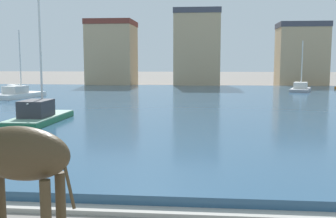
% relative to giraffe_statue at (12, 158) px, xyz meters
% --- Properties ---
extents(harbor_water, '(87.89, 48.94, 0.39)m').
position_rel_giraffe_statue_xyz_m(harbor_water, '(3.14, 28.70, -2.21)').
color(harbor_water, '#2D5170').
rests_on(harbor_water, ground).
extents(quay_edge_coping, '(87.89, 0.50, 0.12)m').
position_rel_giraffe_statue_xyz_m(quay_edge_coping, '(3.14, 3.98, -2.35)').
color(quay_edge_coping, '#ADA89E').
rests_on(quay_edge_coping, ground).
extents(giraffe_statue, '(2.69, 0.91, 4.71)m').
position_rel_giraffe_statue_xyz_m(giraffe_statue, '(0.00, 0.00, 0.00)').
color(giraffe_statue, '#42331E').
rests_on(giraffe_statue, ground).
extents(sailboat_white, '(3.79, 6.59, 6.88)m').
position_rel_giraffe_statue_xyz_m(sailboat_white, '(-14.95, 31.51, -1.87)').
color(sailboat_white, white).
rests_on(sailboat_white, ground).
extents(sailboat_green, '(2.13, 6.53, 9.56)m').
position_rel_giraffe_statue_xyz_m(sailboat_green, '(-6.58, 16.64, -1.83)').
color(sailboat_green, '#236B42').
rests_on(sailboat_green, ground).
extents(sailboat_grey, '(3.81, 6.60, 6.32)m').
position_rel_giraffe_statue_xyz_m(sailboat_grey, '(14.45, 42.94, -1.91)').
color(sailboat_grey, '#939399').
rests_on(sailboat_grey, ground).
extents(townhouse_narrow_midrow, '(7.02, 7.29, 10.14)m').
position_rel_giraffe_statue_xyz_m(townhouse_narrow_midrow, '(-11.46, 55.30, 2.68)').
color(townhouse_narrow_midrow, tan).
rests_on(townhouse_narrow_midrow, ground).
extents(townhouse_corner_house, '(6.94, 7.27, 11.61)m').
position_rel_giraffe_statue_xyz_m(townhouse_corner_house, '(1.74, 55.53, 3.42)').
color(townhouse_corner_house, tan).
rests_on(townhouse_corner_house, ground).
extents(townhouse_end_terrace, '(7.37, 5.42, 9.77)m').
position_rel_giraffe_statue_xyz_m(townhouse_end_terrace, '(17.68, 57.22, 2.49)').
color(townhouse_end_terrace, tan).
rests_on(townhouse_end_terrace, ground).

